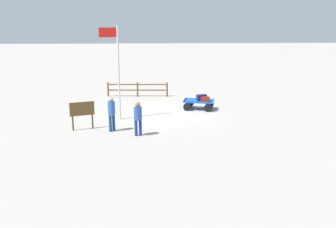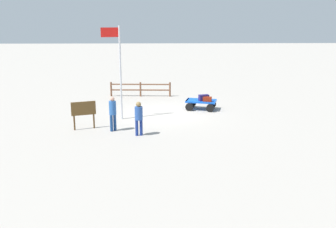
% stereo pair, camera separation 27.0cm
% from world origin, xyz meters
% --- Properties ---
extents(ground_plane, '(120.00, 120.00, 0.00)m').
position_xyz_m(ground_plane, '(0.00, 0.00, 0.00)').
color(ground_plane, '#AAA299').
extents(luggage_cart, '(1.93, 1.55, 0.56)m').
position_xyz_m(luggage_cart, '(-2.18, -0.88, 0.41)').
color(luggage_cart, blue).
rests_on(luggage_cart, ground).
extents(suitcase_tan, '(0.55, 0.40, 0.27)m').
position_xyz_m(suitcase_tan, '(-2.52, -0.50, 0.70)').
color(suitcase_tan, maroon).
rests_on(suitcase_tan, luggage_cart).
extents(suitcase_grey, '(0.64, 0.44, 0.35)m').
position_xyz_m(suitcase_grey, '(-2.34, -0.73, 0.74)').
color(suitcase_grey, '#221B53').
rests_on(suitcase_grey, luggage_cart).
extents(worker_lead, '(0.47, 0.47, 1.66)m').
position_xyz_m(worker_lead, '(2.49, 3.35, 0.96)').
color(worker_lead, navy).
rests_on(worker_lead, ground).
extents(worker_trailing, '(0.42, 0.42, 1.59)m').
position_xyz_m(worker_trailing, '(1.22, 4.11, 0.93)').
color(worker_trailing, navy).
rests_on(worker_trailing, ground).
extents(flagpole, '(0.98, 0.24, 4.89)m').
position_xyz_m(flagpole, '(2.38, 1.18, 2.88)').
color(flagpole, silver).
rests_on(flagpole, ground).
extents(signboard, '(1.13, 0.43, 1.37)m').
position_xyz_m(signboard, '(3.93, 3.02, 0.93)').
color(signboard, '#4C3319').
rests_on(signboard, ground).
extents(wooden_fence, '(4.17, 0.33, 0.98)m').
position_xyz_m(wooden_fence, '(1.54, -4.77, 0.57)').
color(wooden_fence, brown).
rests_on(wooden_fence, ground).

